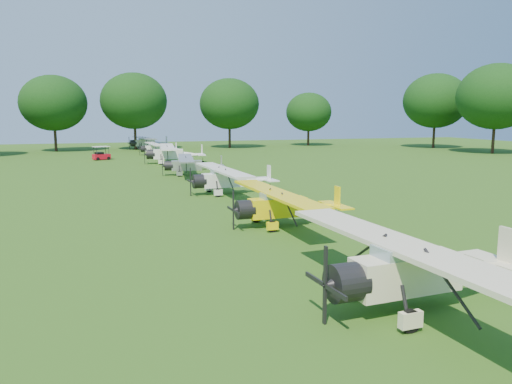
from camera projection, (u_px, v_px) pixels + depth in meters
The scene contains 10 objects.
ground at pixel (236, 208), 32.10m from camera, with size 160.00×160.00×0.00m, color #225214.
tree_belt at pixel (288, 82), 32.08m from camera, with size 137.36×130.27×14.52m.
aircraft_1 at pixel (421, 266), 15.34m from camera, with size 7.35×11.72×2.31m.
aircraft_2 at pixel (286, 204), 26.83m from camera, with size 6.51×10.36×2.04m.
aircraft_3 at pixel (230, 178), 37.69m from camera, with size 6.68×10.63×2.09m.
aircraft_4 at pixel (191, 164), 49.12m from camera, with size 6.22×9.87×1.94m.
aircraft_5 at pixel (173, 152), 60.73m from camera, with size 7.44×11.82×2.32m.
aircraft_6 at pixel (158, 148), 73.94m from camera, with size 5.81×9.25×1.82m.
aircraft_7 at pixel (148, 142), 85.79m from camera, with size 7.04×11.15×2.19m.
golf_cart at pixel (101, 155), 65.63m from camera, with size 2.39×1.93×1.79m.
Camera 1 is at (-8.31, -30.48, 5.96)m, focal length 35.00 mm.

